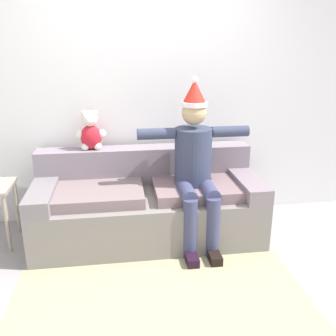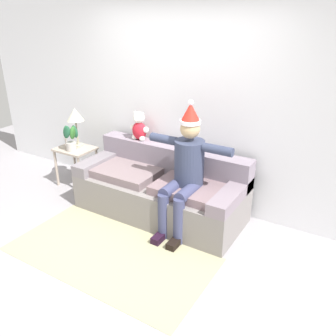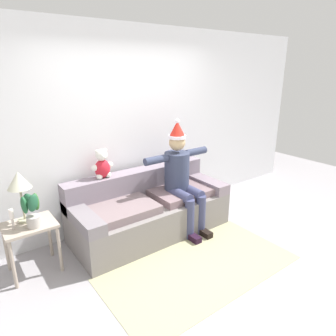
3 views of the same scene
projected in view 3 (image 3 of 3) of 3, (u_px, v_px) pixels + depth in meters
ground_plane at (199, 268)px, 3.43m from camera, size 10.00×10.00×0.00m
back_wall at (127, 129)px, 4.18m from camera, size 7.00×0.10×2.70m
couch at (149, 209)px, 4.10m from camera, size 2.11×0.88×0.82m
person_seated at (181, 175)px, 4.08m from camera, size 1.02×0.77×1.52m
teddy_bear at (102, 165)px, 3.81m from camera, size 0.29×0.17×0.38m
side_table at (30, 232)px, 3.23m from camera, size 0.53×0.43×0.58m
table_lamp at (19, 183)px, 3.12m from camera, size 0.24×0.24×0.56m
potted_plant at (32, 209)px, 3.09m from camera, size 0.19×0.23×0.39m
candle_tall at (12, 216)px, 3.06m from camera, size 0.04×0.04×0.22m
area_rug at (200, 268)px, 3.42m from camera, size 2.20×1.13×0.01m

